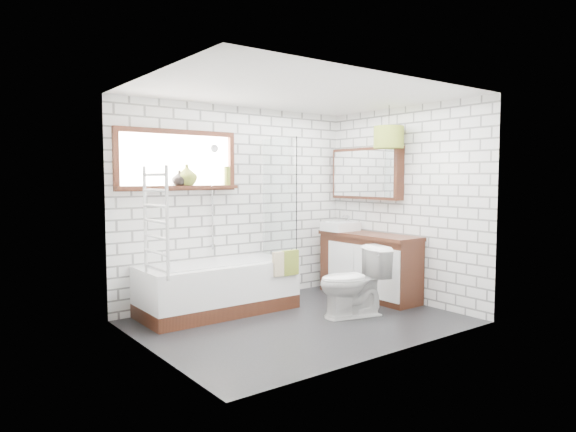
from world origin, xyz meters
TOP-DOWN VIEW (x-y plane):
  - floor at (0.00, 0.00)m, footprint 3.40×2.60m
  - ceiling at (0.00, 0.00)m, footprint 3.40×2.60m
  - wall_back at (0.00, 1.30)m, footprint 3.40×0.01m
  - wall_front at (0.00, -1.30)m, footprint 3.40×0.01m
  - wall_left at (-1.70, 0.00)m, footprint 0.01×2.60m
  - wall_right at (1.70, 0.00)m, footprint 0.01×2.60m
  - window at (-0.85, 1.26)m, footprint 1.52×0.16m
  - towel_radiator at (-1.66, 0.00)m, footprint 0.06×0.52m
  - mirror_cabinet at (1.62, 0.60)m, footprint 0.16×1.20m
  - shower_riser at (-0.40, 1.26)m, footprint 0.02×0.02m
  - bathtub at (-0.53, 0.90)m, footprint 1.83×0.81m
  - shower_screen at (0.36, 0.90)m, footprint 0.02×0.72m
  - towel_green at (0.23, 0.49)m, footprint 0.22×0.06m
  - towel_beige at (0.10, 0.49)m, footprint 0.22×0.06m
  - vanity at (1.46, 0.37)m, footprint 0.48×1.49m
  - basin at (1.40, 0.87)m, footprint 0.43×0.38m
  - tap at (1.56, 0.87)m, footprint 0.04×0.04m
  - toilet at (0.62, -0.19)m, footprint 0.65×0.88m
  - vase_olive at (-0.75, 1.23)m, footprint 0.29×0.29m
  - vase_dark at (-0.85, 1.23)m, footprint 0.21×0.21m
  - bottle at (-0.20, 1.23)m, footprint 0.09×0.09m
  - pendant at (1.45, 0.05)m, footprint 0.38×0.38m

SIDE VIEW (x-z plane):
  - floor at x=0.00m, z-range -0.01..0.00m
  - bathtub at x=-0.53m, z-range 0.00..0.59m
  - toilet at x=0.62m, z-range 0.00..0.81m
  - vanity at x=1.46m, z-range 0.00..0.85m
  - towel_green at x=0.23m, z-range 0.42..0.72m
  - towel_beige at x=0.10m, z-range 0.43..0.72m
  - basin at x=1.40m, z-range 0.85..0.98m
  - tap at x=1.56m, z-range 0.90..1.06m
  - towel_radiator at x=-1.66m, z-range 0.70..1.70m
  - wall_back at x=0.00m, z-range 0.00..2.50m
  - wall_front at x=0.00m, z-range 0.00..2.50m
  - wall_left at x=-1.70m, z-range 0.00..2.50m
  - wall_right at x=1.70m, z-range 0.00..2.50m
  - shower_screen at x=0.36m, z-range 0.59..2.09m
  - shower_riser at x=-0.40m, z-range 0.70..2.00m
  - vase_dark at x=-0.85m, z-range 1.48..1.66m
  - bottle at x=-0.20m, z-range 1.48..1.71m
  - vase_olive at x=-0.75m, z-range 1.48..1.73m
  - mirror_cabinet at x=1.62m, z-range 1.30..2.00m
  - window at x=-0.85m, z-range 1.46..2.14m
  - pendant at x=1.45m, z-range 1.96..2.24m
  - ceiling at x=0.00m, z-range 2.50..2.51m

